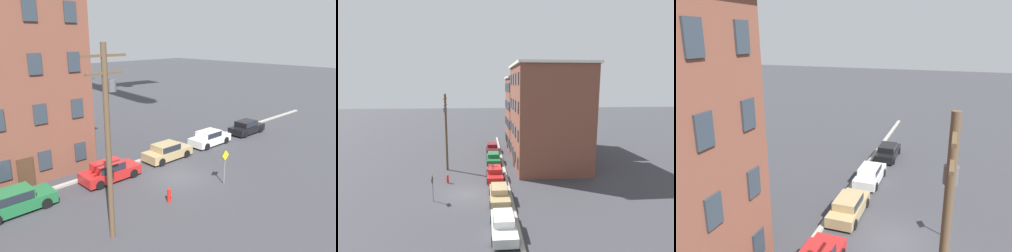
% 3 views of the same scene
% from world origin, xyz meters
% --- Properties ---
extents(ground_plane, '(200.00, 200.00, 0.00)m').
position_xyz_m(ground_plane, '(0.00, 0.00, 0.00)').
color(ground_plane, '#38383D').
extents(kerb_strip, '(56.00, 0.36, 0.16)m').
position_xyz_m(kerb_strip, '(0.00, 4.50, 0.08)').
color(kerb_strip, '#9E998E').
rests_on(kerb_strip, ground_plane).
extents(car_green, '(4.40, 1.92, 1.43)m').
position_xyz_m(car_green, '(-10.70, 3.21, 0.75)').
color(car_green, '#1E6638').
rests_on(car_green, ground_plane).
extents(car_red, '(4.40, 1.92, 1.43)m').
position_xyz_m(car_red, '(-4.06, 3.15, 0.75)').
color(car_red, '#B21E1E').
rests_on(car_red, ground_plane).
extents(car_tan, '(4.40, 1.92, 1.43)m').
position_xyz_m(car_tan, '(1.87, 3.36, 0.75)').
color(car_tan, tan).
rests_on(car_tan, ground_plane).
extents(car_white, '(4.40, 1.92, 1.43)m').
position_xyz_m(car_white, '(7.51, 3.36, 0.75)').
color(car_white, silver).
rests_on(car_white, ground_plane).
extents(car_black, '(4.40, 1.92, 1.43)m').
position_xyz_m(car_black, '(13.39, 3.08, 0.75)').
color(car_black, black).
rests_on(car_black, ground_plane).
extents(caution_sign, '(0.87, 0.08, 2.59)m').
position_xyz_m(caution_sign, '(1.50, -2.99, 1.71)').
color(caution_sign, slate).
rests_on(caution_sign, ground_plane).
extents(utility_pole, '(2.40, 0.44, 9.94)m').
position_xyz_m(utility_pole, '(-7.89, -2.92, 5.57)').
color(utility_pole, brown).
rests_on(utility_pole, ground_plane).
extents(fire_hydrant, '(0.24, 0.34, 0.96)m').
position_xyz_m(fire_hydrant, '(-3.20, -2.25, 0.48)').
color(fire_hydrant, red).
rests_on(fire_hydrant, ground_plane).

